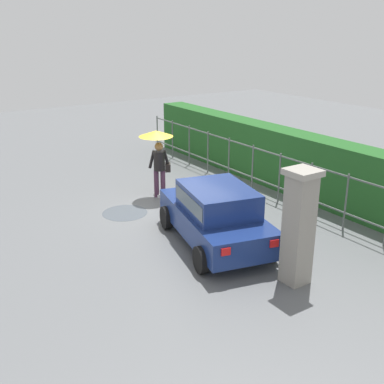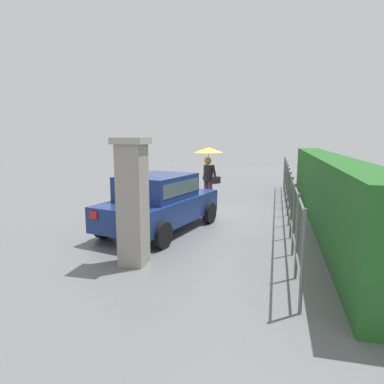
{
  "view_description": "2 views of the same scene",
  "coord_description": "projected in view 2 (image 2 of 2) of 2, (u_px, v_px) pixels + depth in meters",
  "views": [
    {
      "loc": [
        10.71,
        -6.74,
        4.98
      ],
      "look_at": [
        0.64,
        -0.06,
        0.73
      ],
      "focal_mm": 44.11,
      "sensor_mm": 36.0,
      "label": 1
    },
    {
      "loc": [
        10.53,
        2.37,
        2.43
      ],
      "look_at": [
        0.76,
        -0.06,
        0.79
      ],
      "focal_mm": 31.66,
      "sensor_mm": 36.0,
      "label": 2
    }
  ],
  "objects": [
    {
      "name": "ground_plane",
      "position": [
        199.0,
        212.0,
        11.05
      ],
      "size": [
        40.0,
        40.0,
        0.0
      ],
      "primitive_type": "plane",
      "color": "slate"
    },
    {
      "name": "car",
      "position": [
        159.0,
        200.0,
        8.77
      ],
      "size": [
        3.98,
        2.52,
        1.48
      ],
      "rotation": [
        0.0,
        0.0,
        2.91
      ],
      "color": "navy",
      "rests_on": "ground"
    },
    {
      "name": "pedestrian",
      "position": [
        209.0,
        162.0,
        12.1
      ],
      "size": [
        1.03,
        1.03,
        2.06
      ],
      "rotation": [
        0.0,
        0.0,
        2.63
      ],
      "color": "#47283D",
      "rests_on": "ground"
    },
    {
      "name": "gate_pillar",
      "position": [
        133.0,
        201.0,
        6.38
      ],
      "size": [
        0.6,
        0.6,
        2.42
      ],
      "color": "gray",
      "rests_on": "ground"
    },
    {
      "name": "fence_section",
      "position": [
        288.0,
        190.0,
        10.41
      ],
      "size": [
        12.24,
        0.05,
        1.5
      ],
      "color": "#59605B",
      "rests_on": "ground"
    },
    {
      "name": "hedge_row",
      "position": [
        325.0,
        187.0,
        10.14
      ],
      "size": [
        13.19,
        0.9,
        1.9
      ],
      "primitive_type": "cube",
      "color": "#235B23",
      "rests_on": "ground"
    },
    {
      "name": "puddle_near",
      "position": [
        163.0,
        206.0,
        12.04
      ],
      "size": [
        1.28,
        1.28,
        0.0
      ],
      "primitive_type": "cylinder",
      "color": "#4C545B",
      "rests_on": "ground"
    }
  ]
}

